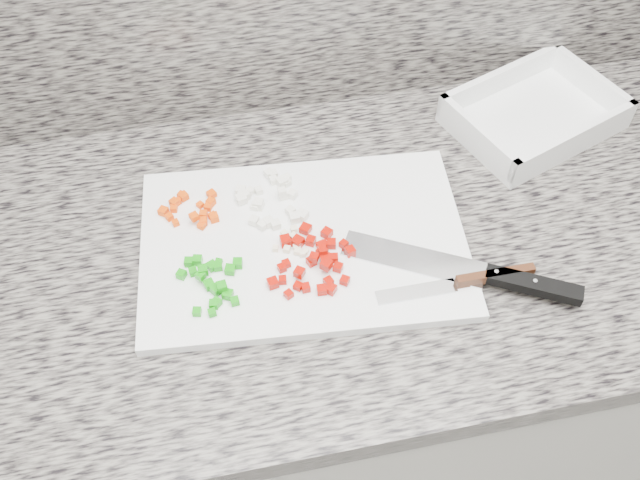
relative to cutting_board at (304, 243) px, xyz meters
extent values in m
cube|color=silver|center=(0.07, 0.01, -0.48)|extent=(3.92, 0.62, 0.86)
cube|color=slate|center=(0.07, 0.01, -0.03)|extent=(3.96, 0.64, 0.04)
cube|color=white|center=(0.00, 0.00, 0.00)|extent=(0.49, 0.35, 0.02)
cube|color=#EA4605|center=(-0.18, 0.08, 0.01)|extent=(0.01, 0.01, 0.01)
cube|color=#EA4605|center=(-0.18, 0.07, 0.01)|extent=(0.01, 0.01, 0.01)
cube|color=#EA4605|center=(-0.14, 0.07, 0.01)|extent=(0.01, 0.01, 0.01)
cube|color=#EA4605|center=(-0.14, 0.09, 0.01)|extent=(0.01, 0.01, 0.01)
cube|color=#EA4605|center=(-0.15, 0.06, 0.02)|extent=(0.02, 0.02, 0.01)
cube|color=#EA4605|center=(-0.13, 0.09, 0.01)|extent=(0.01, 0.01, 0.01)
cube|color=#EA4605|center=(-0.14, 0.05, 0.01)|extent=(0.01, 0.01, 0.01)
cube|color=#EA4605|center=(-0.19, 0.09, 0.01)|extent=(0.02, 0.02, 0.01)
cube|color=#EA4605|center=(-0.12, 0.06, 0.01)|extent=(0.01, 0.01, 0.01)
cube|color=#EA4605|center=(-0.14, 0.06, 0.01)|extent=(0.01, 0.01, 0.01)
cube|color=#EA4605|center=(-0.12, 0.11, 0.01)|extent=(0.02, 0.02, 0.01)
cube|color=#EA4605|center=(-0.16, 0.12, 0.01)|extent=(0.01, 0.01, 0.01)
cube|color=#EA4605|center=(-0.18, 0.09, 0.01)|extent=(0.01, 0.01, 0.01)
cube|color=#EA4605|center=(-0.12, 0.07, 0.01)|extent=(0.01, 0.01, 0.01)
cube|color=#EA4605|center=(-0.17, 0.11, 0.01)|extent=(0.01, 0.01, 0.01)
cube|color=#EA4605|center=(-0.16, 0.11, 0.01)|extent=(0.02, 0.02, 0.01)
cube|color=#EA4605|center=(-0.12, 0.09, 0.01)|extent=(0.02, 0.02, 0.01)
cube|color=#EA4605|center=(-0.18, 0.10, 0.01)|extent=(0.02, 0.02, 0.01)
cube|color=white|center=(-0.01, 0.05, 0.01)|extent=(0.02, 0.02, 0.01)
cube|color=white|center=(-0.01, 0.11, 0.01)|extent=(0.01, 0.01, 0.01)
cube|color=white|center=(-0.08, 0.11, 0.01)|extent=(0.02, 0.02, 0.01)
cube|color=white|center=(-0.05, 0.07, 0.01)|extent=(0.02, 0.02, 0.01)
cube|color=white|center=(0.01, 0.04, 0.02)|extent=(0.02, 0.02, 0.01)
cube|color=white|center=(-0.06, 0.10, 0.01)|extent=(0.01, 0.01, 0.01)
cube|color=white|center=(-0.04, 0.04, 0.01)|extent=(0.02, 0.02, 0.01)
cube|color=white|center=(-0.04, 0.03, 0.01)|extent=(0.01, 0.01, 0.01)
cube|color=white|center=(-0.02, 0.08, 0.02)|extent=(0.01, 0.01, 0.01)
cube|color=white|center=(-0.02, 0.13, 0.01)|extent=(0.01, 0.01, 0.01)
cube|color=white|center=(-0.07, 0.10, 0.02)|extent=(0.02, 0.02, 0.01)
cube|color=white|center=(0.00, 0.08, 0.01)|extent=(0.02, 0.02, 0.01)
cube|color=white|center=(-0.05, 0.03, 0.01)|extent=(0.02, 0.02, 0.01)
cube|color=white|center=(-0.08, 0.09, 0.02)|extent=(0.02, 0.02, 0.01)
cube|color=white|center=(-0.01, 0.09, 0.01)|extent=(0.01, 0.01, 0.01)
cube|color=white|center=(-0.03, 0.13, 0.01)|extent=(0.02, 0.02, 0.01)
cube|color=white|center=(-0.06, 0.04, 0.01)|extent=(0.02, 0.02, 0.01)
cube|color=white|center=(-0.01, 0.11, 0.02)|extent=(0.02, 0.02, 0.01)
cube|color=white|center=(-0.06, 0.07, 0.01)|extent=(0.02, 0.02, 0.01)
cube|color=white|center=(-0.01, 0.04, 0.01)|extent=(0.01, 0.01, 0.01)
cube|color=white|center=(0.00, 0.12, 0.01)|extent=(0.01, 0.01, 0.01)
cube|color=white|center=(-0.02, 0.12, 0.01)|extent=(0.01, 0.01, 0.01)
cube|color=white|center=(-0.05, 0.10, 0.01)|extent=(0.01, 0.01, 0.01)
cube|color=#13960D|center=(-0.15, -0.04, 0.02)|extent=(0.01, 0.01, 0.01)
cube|color=#13960D|center=(-0.16, -0.01, 0.01)|extent=(0.01, 0.01, 0.01)
cube|color=#13960D|center=(-0.13, -0.08, 0.01)|extent=(0.02, 0.02, 0.01)
cube|color=#13960D|center=(-0.10, -0.03, 0.01)|extent=(0.01, 0.01, 0.01)
cube|color=#13960D|center=(-0.14, -0.09, 0.01)|extent=(0.01, 0.01, 0.01)
cube|color=#13960D|center=(-0.16, -0.09, 0.01)|extent=(0.01, 0.01, 0.01)
cube|color=#13960D|center=(-0.14, -0.05, 0.01)|extent=(0.02, 0.02, 0.01)
cube|color=#13960D|center=(-0.13, -0.03, 0.01)|extent=(0.01, 0.01, 0.01)
cube|color=#13960D|center=(-0.11, -0.04, 0.01)|extent=(0.02, 0.02, 0.01)
cube|color=#13960D|center=(-0.12, -0.08, 0.01)|extent=(0.02, 0.02, 0.01)
cube|color=#13960D|center=(-0.13, -0.02, 0.01)|extent=(0.02, 0.02, 0.01)
cube|color=#13960D|center=(-0.11, -0.09, 0.01)|extent=(0.01, 0.01, 0.01)
cube|color=#13960D|center=(-0.15, -0.04, 0.02)|extent=(0.02, 0.02, 0.01)
cube|color=#13960D|center=(-0.16, -0.03, 0.01)|extent=(0.01, 0.01, 0.01)
cube|color=#13960D|center=(-0.15, -0.01, 0.01)|extent=(0.01, 0.01, 0.01)
cube|color=#13960D|center=(-0.12, -0.07, 0.02)|extent=(0.01, 0.01, 0.01)
cube|color=#13960D|center=(-0.14, -0.10, 0.01)|extent=(0.01, 0.01, 0.01)
cube|color=#13960D|center=(-0.12, -0.02, 0.01)|extent=(0.01, 0.01, 0.01)
cube|color=#13960D|center=(-0.18, -0.03, 0.01)|extent=(0.02, 0.02, 0.01)
cube|color=#13960D|center=(-0.13, -0.06, 0.01)|extent=(0.02, 0.02, 0.01)
cube|color=#A70C02|center=(-0.01, -0.09, 0.01)|extent=(0.01, 0.01, 0.01)
cube|color=#A70C02|center=(0.04, -0.08, 0.01)|extent=(0.02, 0.02, 0.01)
cube|color=#A70C02|center=(0.03, 0.00, 0.01)|extent=(0.02, 0.02, 0.01)
cube|color=#A70C02|center=(-0.04, -0.05, 0.01)|extent=(0.01, 0.01, 0.01)
cube|color=#A70C02|center=(0.05, -0.02, 0.01)|extent=(0.01, 0.01, 0.01)
cube|color=#A70C02|center=(0.02, -0.09, 0.01)|extent=(0.02, 0.02, 0.01)
cube|color=#A70C02|center=(0.04, -0.06, 0.01)|extent=(0.02, 0.02, 0.01)
cube|color=#A70C02|center=(0.02, -0.02, 0.01)|extent=(0.01, 0.01, 0.01)
cube|color=#A70C02|center=(0.01, -0.09, 0.01)|extent=(0.01, 0.01, 0.01)
cube|color=#A70C02|center=(0.04, -0.02, 0.01)|extent=(0.02, 0.02, 0.01)
cube|color=#A70C02|center=(0.02, -0.08, 0.01)|extent=(0.01, 0.01, 0.01)
cube|color=#A70C02|center=(-0.01, -0.01, 0.02)|extent=(0.02, 0.02, 0.01)
cube|color=#A70C02|center=(-0.06, -0.07, 0.01)|extent=(0.02, 0.02, 0.01)
cube|color=#A70C02|center=(0.00, -0.04, 0.01)|extent=(0.02, 0.02, 0.01)
cube|color=#A70C02|center=(0.06, -0.04, 0.01)|extent=(0.02, 0.02, 0.01)
cube|color=#A70C02|center=(0.01, -0.05, 0.02)|extent=(0.02, 0.02, 0.01)
cube|color=#A70C02|center=(-0.02, -0.08, 0.01)|extent=(0.02, 0.02, 0.01)
cube|color=#A70C02|center=(0.02, -0.05, 0.02)|extent=(0.02, 0.02, 0.01)
cube|color=#A70C02|center=(0.03, -0.02, 0.01)|extent=(0.01, 0.01, 0.01)
cube|color=#A70C02|center=(-0.02, -0.07, 0.02)|extent=(0.02, 0.02, 0.01)
cube|color=#A70C02|center=(0.01, 0.01, 0.02)|extent=(0.02, 0.02, 0.01)
cube|color=#A70C02|center=(-0.04, -0.09, 0.01)|extent=(0.01, 0.01, 0.01)
cube|color=#A70C02|center=(-0.03, 0.00, 0.01)|extent=(0.02, 0.02, 0.01)
cube|color=#A70C02|center=(0.01, -0.01, 0.01)|extent=(0.02, 0.02, 0.01)
cube|color=#A70C02|center=(-0.03, -0.04, 0.01)|extent=(0.01, 0.01, 0.01)
cube|color=#A70C02|center=(0.03, -0.04, 0.01)|extent=(0.01, 0.01, 0.01)
cube|color=#A70C02|center=(0.02, -0.06, 0.02)|extent=(0.02, 0.02, 0.01)
cube|color=#A70C02|center=(0.02, -0.04, 0.02)|extent=(0.01, 0.01, 0.01)
cube|color=#A70C02|center=(0.02, -0.03, 0.01)|extent=(0.02, 0.02, 0.01)
cube|color=#A70C02|center=(-0.04, -0.07, 0.01)|extent=(0.01, 0.01, 0.01)
cube|color=#F7E9BF|center=(0.00, -0.02, 0.01)|extent=(0.01, 0.01, 0.01)
cube|color=#F7E9BF|center=(-0.01, -0.02, 0.01)|extent=(0.01, 0.01, 0.01)
cube|color=#F7E9BF|center=(-0.01, 0.02, 0.01)|extent=(0.01, 0.01, 0.01)
cube|color=#F7E9BF|center=(-0.03, 0.01, 0.01)|extent=(0.01, 0.01, 0.01)
cube|color=#F7E9BF|center=(-0.01, -0.01, 0.01)|extent=(0.01, 0.01, 0.01)
cube|color=#F7E9BF|center=(-0.04, -0.01, 0.01)|extent=(0.01, 0.01, 0.01)
cube|color=#F7E9BF|center=(-0.01, 0.01, 0.01)|extent=(0.01, 0.01, 0.01)
cube|color=#F7E9BF|center=(-0.01, -0.03, 0.01)|extent=(0.01, 0.01, 0.01)
cube|color=#F7E9BF|center=(0.01, 0.00, 0.01)|extent=(0.01, 0.01, 0.01)
cube|color=#F7E9BF|center=(-0.03, -0.01, 0.01)|extent=(0.01, 0.01, 0.01)
cube|color=silver|center=(0.14, -0.07, 0.01)|extent=(0.20, 0.14, 0.00)
cube|color=black|center=(0.29, -0.14, 0.02)|extent=(0.13, 0.08, 0.02)
cylinder|color=silver|center=(0.29, -0.14, 0.02)|extent=(0.01, 0.01, 0.00)
cube|color=silver|center=(0.13, -0.12, 0.01)|extent=(0.11, 0.02, 0.00)
cube|color=#4A2112|center=(0.24, -0.12, 0.02)|extent=(0.11, 0.01, 0.02)
cylinder|color=silver|center=(0.24, -0.12, 0.02)|extent=(0.01, 0.01, 0.00)
cube|color=white|center=(0.42, 0.18, 0.00)|extent=(0.31, 0.27, 0.01)
cube|color=white|center=(0.39, 0.26, 0.03)|extent=(0.25, 0.10, 0.04)
cube|color=white|center=(0.45, 0.10, 0.03)|extent=(0.25, 0.10, 0.04)
cube|color=white|center=(0.54, 0.22, 0.03)|extent=(0.08, 0.18, 0.04)
cube|color=white|center=(0.31, 0.13, 0.03)|extent=(0.08, 0.18, 0.04)
camera|label=1|loc=(-0.10, -0.62, 0.81)|focal=40.00mm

